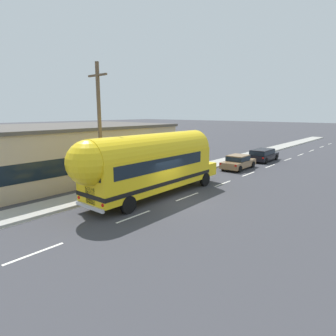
# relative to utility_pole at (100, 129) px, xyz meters

# --- Properties ---
(ground_plane) EXTENTS (300.00, 300.00, 0.00)m
(ground_plane) POSITION_rel_utility_pole_xyz_m (4.50, 2.18, -4.42)
(ground_plane) COLOR #38383D
(lane_markings) EXTENTS (3.76, 80.00, 0.01)m
(lane_markings) POSITION_rel_utility_pole_xyz_m (1.95, 14.69, -4.42)
(lane_markings) COLOR silver
(lane_markings) RESTS_ON ground
(sidewalk_slab) EXTENTS (2.27, 90.00, 0.15)m
(sidewalk_slab) POSITION_rel_utility_pole_xyz_m (-0.26, 12.18, -4.35)
(sidewalk_slab) COLOR #9E9B93
(sidewalk_slab) RESTS_ON ground
(roadside_building) EXTENTS (11.39, 18.01, 4.34)m
(roadside_building) POSITION_rel_utility_pole_xyz_m (-8.06, 1.95, -2.25)
(roadside_building) COLOR tan
(roadside_building) RESTS_ON ground
(utility_pole) EXTENTS (1.80, 0.24, 8.50)m
(utility_pole) POSITION_rel_utility_pole_xyz_m (0.00, 0.00, 0.00)
(utility_pole) COLOR brown
(utility_pole) RESTS_ON ground
(painted_bus) EXTENTS (2.70, 12.27, 4.12)m
(painted_bus) POSITION_rel_utility_pole_xyz_m (2.70, 1.68, -2.12)
(painted_bus) COLOR yellow
(painted_bus) RESTS_ON ground
(car_lead) EXTENTS (1.99, 4.42, 1.37)m
(car_lead) POSITION_rel_utility_pole_xyz_m (2.66, 14.15, -3.69)
(car_lead) COLOR olive
(car_lead) RESTS_ON ground
(car_second) EXTENTS (2.10, 4.76, 1.37)m
(car_second) POSITION_rel_utility_pole_xyz_m (2.71, 20.05, -3.63)
(car_second) COLOR black
(car_second) RESTS_ON ground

